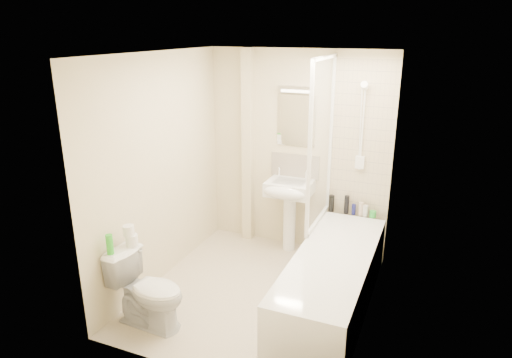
% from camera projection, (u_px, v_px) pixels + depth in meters
% --- Properties ---
extents(floor, '(2.50, 2.50, 0.00)m').
position_uv_depth(floor, '(258.00, 293.00, 4.72)').
color(floor, beige).
rests_on(floor, ground).
extents(wall_back, '(2.20, 0.02, 2.40)m').
position_uv_depth(wall_back, '(297.00, 152.00, 5.44)').
color(wall_back, beige).
rests_on(wall_back, ground).
extents(wall_left, '(0.02, 2.50, 2.40)m').
position_uv_depth(wall_left, '(160.00, 171.00, 4.74)').
color(wall_left, beige).
rests_on(wall_left, ground).
extents(wall_right, '(0.02, 2.50, 2.40)m').
position_uv_depth(wall_right, '(375.00, 199.00, 3.94)').
color(wall_right, beige).
rests_on(wall_right, ground).
extents(ceiling, '(2.20, 2.50, 0.02)m').
position_uv_depth(ceiling, '(258.00, 53.00, 3.96)').
color(ceiling, white).
rests_on(ceiling, wall_back).
extents(tile_back, '(0.70, 0.01, 1.75)m').
position_uv_depth(tile_back, '(362.00, 140.00, 5.08)').
color(tile_back, beige).
rests_on(tile_back, wall_back).
extents(tile_right, '(0.01, 2.10, 1.75)m').
position_uv_depth(tile_right, '(377.00, 172.00, 3.94)').
color(tile_right, beige).
rests_on(tile_right, wall_right).
extents(pipe_boxing, '(0.12, 0.12, 2.40)m').
position_uv_depth(pipe_boxing, '(248.00, 148.00, 5.61)').
color(pipe_boxing, beige).
rests_on(pipe_boxing, ground).
extents(splashback, '(0.60, 0.02, 0.30)m').
position_uv_depth(splashback, '(295.00, 166.00, 5.49)').
color(splashback, beige).
rests_on(splashback, wall_back).
extents(mirror, '(0.46, 0.01, 0.60)m').
position_uv_depth(mirror, '(296.00, 121.00, 5.32)').
color(mirror, white).
rests_on(mirror, wall_back).
extents(strip_light, '(0.42, 0.07, 0.07)m').
position_uv_depth(strip_light, '(296.00, 89.00, 5.18)').
color(strip_light, silver).
rests_on(strip_light, wall_back).
extents(bathtub, '(0.70, 2.10, 0.55)m').
position_uv_depth(bathtub, '(332.00, 280.00, 4.42)').
color(bathtub, white).
rests_on(bathtub, ground).
extents(shower_screen, '(0.04, 0.92, 1.80)m').
position_uv_depth(shower_screen, '(321.00, 143.00, 4.82)').
color(shower_screen, white).
rests_on(shower_screen, bathtub).
extents(shower_fixture, '(0.10, 0.16, 0.99)m').
position_uv_depth(shower_fixture, '(362.00, 130.00, 5.01)').
color(shower_fixture, white).
rests_on(shower_fixture, wall_back).
extents(pedestal_sink, '(0.53, 0.48, 1.02)m').
position_uv_depth(pedestal_sink, '(288.00, 197.00, 5.39)').
color(pedestal_sink, white).
rests_on(pedestal_sink, ground).
extents(bottle_black_a, '(0.06, 0.06, 0.20)m').
position_uv_depth(bottle_black_a, '(331.00, 203.00, 5.36)').
color(bottle_black_a, black).
rests_on(bottle_black_a, bathtub).
extents(bottle_black_b, '(0.05, 0.05, 0.22)m').
position_uv_depth(bottle_black_b, '(347.00, 205.00, 5.30)').
color(bottle_black_b, black).
rests_on(bottle_black_b, bathtub).
extents(bottle_blue, '(0.05, 0.05, 0.13)m').
position_uv_depth(bottle_blue, '(354.00, 209.00, 5.28)').
color(bottle_blue, navy).
rests_on(bottle_blue, bathtub).
extents(bottle_cream, '(0.05, 0.05, 0.16)m').
position_uv_depth(bottle_cream, '(361.00, 209.00, 5.24)').
color(bottle_cream, beige).
rests_on(bottle_cream, bathtub).
extents(bottle_white_b, '(0.06, 0.06, 0.13)m').
position_uv_depth(bottle_white_b, '(365.00, 211.00, 5.23)').
color(bottle_white_b, silver).
rests_on(bottle_white_b, bathtub).
extents(bottle_green, '(0.07, 0.07, 0.08)m').
position_uv_depth(bottle_green, '(373.00, 214.00, 5.21)').
color(bottle_green, green).
rests_on(bottle_green, bathtub).
extents(toilet, '(0.49, 0.75, 0.71)m').
position_uv_depth(toilet, '(148.00, 290.00, 4.12)').
color(toilet, white).
rests_on(toilet, ground).
extents(toilet_roll_lower, '(0.11, 0.11, 0.11)m').
position_uv_depth(toilet_roll_lower, '(132.00, 240.00, 4.17)').
color(toilet_roll_lower, white).
rests_on(toilet_roll_lower, toilet).
extents(toilet_roll_upper, '(0.10, 0.10, 0.10)m').
position_uv_depth(toilet_roll_upper, '(129.00, 230.00, 4.13)').
color(toilet_roll_upper, white).
rests_on(toilet_roll_upper, toilet_roll_lower).
extents(green_bottle, '(0.06, 0.06, 0.18)m').
position_uv_depth(green_bottle, '(110.00, 244.00, 4.00)').
color(green_bottle, green).
rests_on(green_bottle, toilet).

